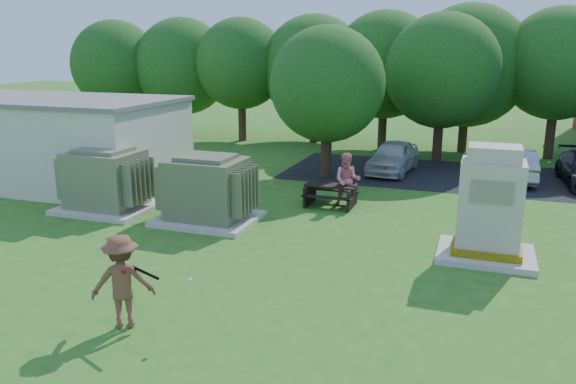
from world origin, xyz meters
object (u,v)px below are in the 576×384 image
at_px(person_by_generator, 492,226).
at_px(car_silver_a, 515,164).
at_px(transformer_right, 207,191).
at_px(batter, 122,281).
at_px(generator_cabinet, 490,210).
at_px(person_at_picnic, 347,180).
at_px(car_white, 393,157).
at_px(transformer_left, 106,181).
at_px(picnic_table, 331,193).

height_order(person_by_generator, car_silver_a, person_by_generator).
bearing_deg(transformer_right, person_by_generator, -1.84).
distance_m(transformer_right, batter, 6.73).
relative_size(generator_cabinet, person_at_picnic, 1.59).
bearing_deg(batter, car_silver_a, -145.56).
bearing_deg(generator_cabinet, person_by_generator, 50.49).
height_order(batter, car_silver_a, batter).
relative_size(batter, car_white, 0.47).
xyz_separation_m(person_at_picnic, car_silver_a, (5.47, 6.00, -0.27)).
bearing_deg(car_white, transformer_left, -126.25).
bearing_deg(batter, transformer_left, -80.78).
bearing_deg(person_at_picnic, picnic_table, -178.17).
height_order(batter, car_white, batter).
xyz_separation_m(generator_cabinet, batter, (-6.54, -6.16, -0.35)).
bearing_deg(transformer_left, batter, -51.03).
height_order(generator_cabinet, car_silver_a, generator_cabinet).
height_order(transformer_left, person_by_generator, transformer_left).
distance_m(transformer_right, generator_cabinet, 8.15).
distance_m(generator_cabinet, car_white, 10.05).
bearing_deg(generator_cabinet, car_white, 112.84).
xyz_separation_m(transformer_left, generator_cabinet, (11.84, -0.38, 0.30)).
relative_size(generator_cabinet, car_silver_a, 0.74).
relative_size(batter, person_by_generator, 1.12).
bearing_deg(person_by_generator, person_at_picnic, -30.41).
xyz_separation_m(generator_cabinet, picnic_table, (-5.02, 3.32, -0.81)).
height_order(transformer_right, person_at_picnic, transformer_right).
bearing_deg(person_by_generator, picnic_table, -26.62).
distance_m(transformer_right, car_silver_a, 12.84).
distance_m(generator_cabinet, person_at_picnic, 5.65).
bearing_deg(batter, generator_cabinet, -166.50).
relative_size(picnic_table, car_silver_a, 0.44).
xyz_separation_m(transformer_left, person_at_picnic, (7.35, 3.04, -0.06)).
height_order(transformer_left, picnic_table, transformer_left).
bearing_deg(transformer_right, batter, -76.33).
bearing_deg(car_silver_a, person_by_generator, 81.20).
bearing_deg(batter, picnic_table, -128.92).
xyz_separation_m(batter, person_by_generator, (6.64, 6.28, -0.10)).
distance_m(generator_cabinet, batter, 8.99).
bearing_deg(car_white, transformer_right, -109.96).
relative_size(transformer_right, car_silver_a, 0.77).
distance_m(person_by_generator, person_at_picnic, 5.65).
xyz_separation_m(car_white, car_silver_a, (4.88, 0.18, -0.03)).
height_order(person_by_generator, person_at_picnic, person_at_picnic).
bearing_deg(generator_cabinet, batter, -136.74).
height_order(generator_cabinet, car_white, generator_cabinet).
relative_size(person_at_picnic, car_white, 0.46).
bearing_deg(person_at_picnic, transformer_right, -149.50).
xyz_separation_m(transformer_left, batter, (5.29, -6.54, -0.04)).
distance_m(person_by_generator, car_silver_a, 9.34).
xyz_separation_m(person_by_generator, car_white, (-3.99, 9.12, -0.15)).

